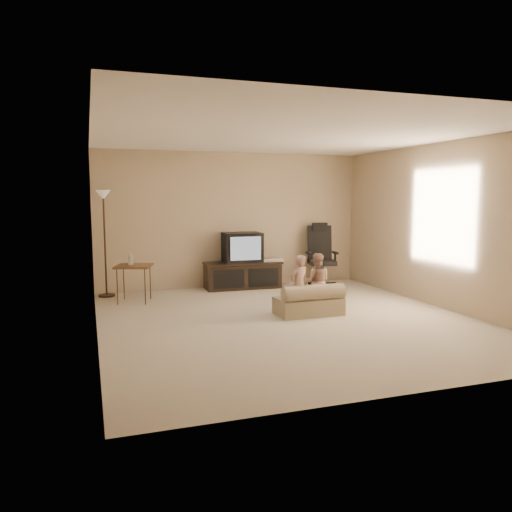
{
  "coord_description": "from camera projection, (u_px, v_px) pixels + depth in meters",
  "views": [
    {
      "loc": [
        -2.56,
        -6.22,
        1.69
      ],
      "look_at": [
        -0.26,
        0.6,
        0.83
      ],
      "focal_mm": 35.0,
      "sensor_mm": 36.0,
      "label": 1
    }
  ],
  "objects": [
    {
      "name": "side_table",
      "position": [
        133.0,
        266.0,
        7.97
      ],
      "size": [
        0.68,
        0.68,
        0.81
      ],
      "rotation": [
        0.0,
        0.0,
        -0.3
      ],
      "color": "brown",
      "rests_on": "floor"
    },
    {
      "name": "toddler_left",
      "position": [
        299.0,
        285.0,
        7.14
      ],
      "size": [
        0.37,
        0.32,
        0.86
      ],
      "primitive_type": "imported",
      "rotation": [
        0.0,
        0.0,
        3.46
      ],
      "color": "tan",
      "rests_on": "floor"
    },
    {
      "name": "office_chair",
      "position": [
        321.0,
        263.0,
        9.48
      ],
      "size": [
        0.66,
        0.69,
        1.19
      ],
      "rotation": [
        0.0,
        0.0,
        -0.23
      ],
      "color": "black",
      "rests_on": "floor"
    },
    {
      "name": "floor",
      "position": [
        288.0,
        320.0,
        6.87
      ],
      "size": [
        5.5,
        5.5,
        0.0
      ],
      "primitive_type": "plane",
      "color": "beige",
      "rests_on": "ground"
    },
    {
      "name": "room_shell",
      "position": [
        288.0,
        209.0,
        6.68
      ],
      "size": [
        5.5,
        5.5,
        5.5
      ],
      "color": "white",
      "rests_on": "floor"
    },
    {
      "name": "tv_stand",
      "position": [
        243.0,
        265.0,
        9.2
      ],
      "size": [
        1.46,
        0.57,
        1.03
      ],
      "rotation": [
        0.0,
        0.0,
        -0.03
      ],
      "color": "black",
      "rests_on": "floor"
    },
    {
      "name": "toddler_right",
      "position": [
        316.0,
        282.0,
        7.38
      ],
      "size": [
        0.47,
        0.36,
        0.86
      ],
      "primitive_type": "imported",
      "rotation": [
        0.0,
        0.0,
        2.78
      ],
      "color": "tan",
      "rests_on": "floor"
    },
    {
      "name": "child_sofa",
      "position": [
        310.0,
        302.0,
        7.13
      ],
      "size": [
        0.94,
        0.54,
        0.46
      ],
      "rotation": [
        0.0,
        0.0,
        0.01
      ],
      "color": "tan",
      "rests_on": "floor"
    },
    {
      "name": "floor_lamp",
      "position": [
        104.0,
        219.0,
        8.33
      ],
      "size": [
        0.28,
        0.28,
        1.8
      ],
      "color": "#301E15",
      "rests_on": "floor"
    }
  ]
}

